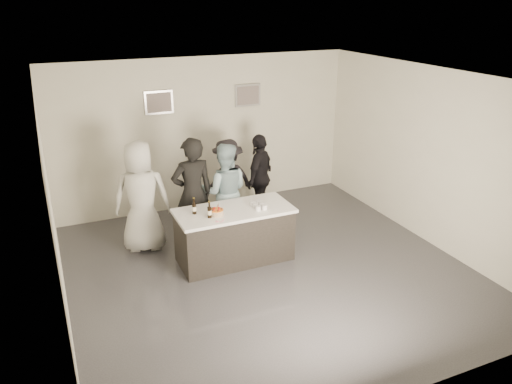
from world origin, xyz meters
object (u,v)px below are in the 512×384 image
beer_bottle_a (194,206)px  beer_bottle_b (209,210)px  bar_counter (234,235)px  person_guest_back (228,180)px  person_main_black (193,194)px  person_guest_right (260,177)px  person_guest_left (141,197)px  person_main_blue (225,192)px  cake (217,213)px

beer_bottle_a → beer_bottle_b: 0.29m
bar_counter → person_guest_back: bearing=72.8°
beer_bottle_b → person_main_black: person_main_black is taller
bar_counter → person_guest_back: person_guest_back is taller
person_guest_right → beer_bottle_a: bearing=-6.6°
person_main_black → person_guest_left: size_ratio=1.02×
person_guest_left → bar_counter: bearing=156.4°
person_main_blue → person_guest_right: (0.92, 0.55, -0.03)m
person_main_black → beer_bottle_b: bearing=88.9°
person_main_black → person_guest_left: person_main_black is taller
person_main_black → person_guest_back: size_ratio=1.22×
beer_bottle_a → person_guest_right: 2.15m
beer_bottle_a → beer_bottle_b: (0.17, -0.23, 0.00)m
person_guest_back → beer_bottle_a: bearing=43.9°
beer_bottle_a → person_main_black: bearing=75.2°
beer_bottle_a → person_main_black: person_main_black is taller
beer_bottle_b → person_main_blue: bearing=58.4°
bar_counter → beer_bottle_b: 0.75m
person_guest_back → beer_bottle_b: bearing=52.1°
cake → beer_bottle_a: 0.36m
person_guest_left → person_guest_back: bearing=-147.7°
person_main_black → person_main_blue: (0.62, 0.14, -0.10)m
beer_bottle_b → person_guest_back: (0.93, 1.69, -0.23)m
cake → beer_bottle_b: (-0.13, -0.05, 0.09)m
person_main_black → person_guest_left: (-0.80, 0.28, -0.02)m
person_guest_right → person_guest_back: person_guest_right is taller
person_guest_left → person_guest_back: person_guest_left is taller
person_main_black → bar_counter: bearing=121.2°
person_main_blue → person_guest_left: size_ratio=0.92×
person_guest_left → person_guest_right: bearing=-155.5°
bar_counter → person_guest_left: person_guest_left is taller
beer_bottle_b → person_main_blue: 1.18m
bar_counter → person_guest_back: 1.65m
cake → person_main_blue: person_main_blue is taller
bar_counter → person_guest_right: bearing=52.5°
person_main_black → person_main_blue: 0.64m
beer_bottle_b → person_main_black: bearing=90.4°
beer_bottle_b → person_guest_right: person_guest_right is taller
beer_bottle_b → person_guest_back: 1.94m
bar_counter → person_main_black: (-0.46, 0.72, 0.52)m
person_guest_right → person_guest_back: size_ratio=1.05×
bar_counter → person_guest_left: 1.68m
bar_counter → person_main_blue: person_main_blue is taller
bar_counter → beer_bottle_a: 0.86m
person_guest_back → cake: bearing=54.9°
cake → person_main_blue: 1.06m
person_guest_back → person_guest_right: bearing=157.2°
beer_bottle_a → person_guest_right: bearing=37.6°
cake → beer_bottle_a: (-0.30, 0.18, 0.09)m
beer_bottle_b → person_main_blue: (0.61, 0.99, -0.16)m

